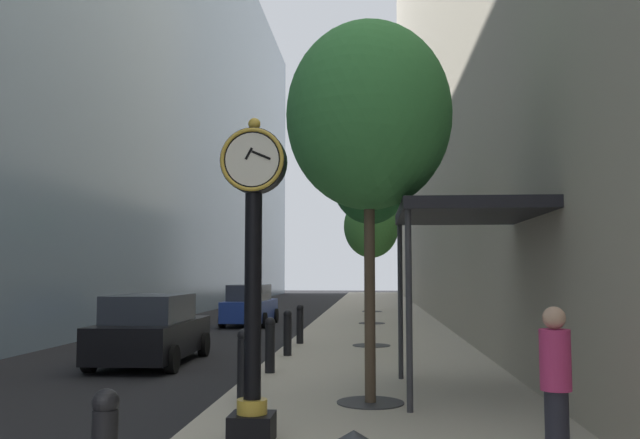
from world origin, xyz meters
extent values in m
plane|color=black|center=(0.00, 27.00, 0.00)|extent=(110.00, 110.00, 0.00)
cube|color=#BCB29E|center=(2.74, 30.00, 0.07)|extent=(5.47, 80.00, 0.14)
cube|color=slate|center=(-11.61, 30.00, 12.93)|extent=(9.00, 80.00, 25.86)
cube|color=black|center=(1.07, 5.65, 0.32)|extent=(0.55, 0.55, 0.35)
cylinder|color=gold|center=(1.07, 5.65, 0.58)|extent=(0.39, 0.38, 0.18)
cylinder|color=black|center=(1.07, 5.65, 1.98)|extent=(0.22, 0.22, 2.61)
cylinder|color=black|center=(1.07, 5.65, 3.70)|extent=(0.84, 0.28, 0.84)
torus|color=gold|center=(1.07, 5.49, 3.70)|extent=(0.82, 0.05, 0.82)
cylinder|color=silver|center=(1.07, 5.50, 3.70)|extent=(0.69, 0.01, 0.69)
cylinder|color=silver|center=(1.07, 5.80, 3.70)|extent=(0.69, 0.01, 0.69)
sphere|color=gold|center=(1.07, 5.65, 4.19)|extent=(0.16, 0.16, 0.16)
cube|color=black|center=(1.03, 5.49, 3.78)|extent=(0.11, 0.01, 0.16)
cube|color=black|center=(1.19, 5.49, 3.75)|extent=(0.25, 0.01, 0.13)
sphere|color=black|center=(0.41, 2.63, 1.20)|extent=(0.22, 0.22, 0.22)
cylinder|color=black|center=(0.41, 8.46, 0.64)|extent=(0.21, 0.21, 1.00)
sphere|color=black|center=(0.41, 8.46, 1.20)|extent=(0.22, 0.22, 0.22)
cylinder|color=black|center=(0.41, 11.38, 0.64)|extent=(0.21, 0.21, 1.00)
sphere|color=black|center=(0.41, 11.38, 1.20)|extent=(0.22, 0.22, 0.22)
cylinder|color=black|center=(0.41, 14.30, 0.64)|extent=(0.21, 0.21, 1.00)
sphere|color=black|center=(0.41, 14.30, 1.20)|extent=(0.22, 0.22, 0.22)
cylinder|color=black|center=(0.41, 17.21, 0.64)|extent=(0.21, 0.21, 1.00)
sphere|color=black|center=(0.41, 17.21, 1.20)|extent=(0.22, 0.22, 0.22)
cylinder|color=#333335|center=(2.55, 8.26, 0.15)|extent=(1.10, 1.10, 0.02)
cylinder|color=#4C3D2D|center=(2.55, 8.26, 2.00)|extent=(0.18, 0.18, 3.72)
ellipsoid|color=#387F3D|center=(2.55, 8.26, 4.91)|extent=(2.78, 2.78, 3.20)
cylinder|color=#333335|center=(2.55, 16.77, 0.15)|extent=(1.10, 1.10, 0.02)
cylinder|color=#4C3D2D|center=(2.55, 16.77, 2.15)|extent=(0.18, 0.18, 4.02)
ellipsoid|color=#23602D|center=(2.55, 16.77, 5.03)|extent=(2.33, 2.33, 2.67)
cylinder|color=#333335|center=(2.55, 25.28, 0.15)|extent=(1.10, 1.10, 0.02)
cylinder|color=#4C3D2D|center=(2.55, 25.28, 1.75)|extent=(0.18, 0.18, 3.21)
ellipsoid|color=#428438|center=(2.55, 25.28, 4.22)|extent=(2.32, 2.32, 2.67)
cylinder|color=#333335|center=(2.55, 33.79, 0.15)|extent=(1.10, 1.10, 0.02)
cylinder|color=brown|center=(2.55, 33.79, 2.10)|extent=(0.18, 0.18, 3.91)
ellipsoid|color=#23602D|center=(2.55, 33.79, 4.88)|extent=(2.22, 2.22, 2.55)
cylinder|color=#23232D|center=(4.61, 4.86, 0.55)|extent=(0.34, 0.34, 0.83)
cylinder|color=#C6336B|center=(4.61, 4.86, 1.30)|extent=(0.44, 0.44, 0.67)
sphere|color=tan|center=(4.61, 4.86, 1.76)|extent=(0.25, 0.25, 0.25)
cube|color=black|center=(4.27, 9.20, 3.34)|extent=(2.40, 3.60, 0.20)
cylinder|color=#333338|center=(3.15, 7.60, 1.74)|extent=(0.10, 0.10, 3.20)
cylinder|color=#333338|center=(3.15, 10.80, 1.74)|extent=(0.10, 0.10, 3.20)
cube|color=black|center=(-2.90, 13.54, 0.64)|extent=(1.99, 4.55, 0.83)
cube|color=#282D38|center=(-2.90, 13.31, 1.37)|extent=(1.72, 2.56, 0.68)
cylinder|color=black|center=(-3.88, 15.05, 0.32)|extent=(0.23, 0.64, 0.64)
cylinder|color=black|center=(-1.99, 15.09, 0.32)|extent=(0.23, 0.64, 0.64)
cylinder|color=black|center=(-3.82, 11.98, 0.32)|extent=(0.23, 0.64, 0.64)
cylinder|color=black|center=(-1.92, 12.02, 0.32)|extent=(0.23, 0.64, 0.64)
cube|color=navy|center=(-2.69, 25.66, 0.65)|extent=(1.77, 4.38, 0.85)
cube|color=#282D38|center=(-2.69, 25.44, 1.40)|extent=(1.54, 2.46, 0.70)
cylinder|color=black|center=(-3.53, 27.15, 0.32)|extent=(0.23, 0.64, 0.64)
cylinder|color=black|center=(-1.81, 27.13, 0.32)|extent=(0.23, 0.64, 0.64)
cylinder|color=black|center=(-3.56, 24.19, 0.32)|extent=(0.23, 0.64, 0.64)
cylinder|color=black|center=(-1.85, 24.17, 0.32)|extent=(0.23, 0.64, 0.64)
camera|label=1|loc=(2.60, -2.74, 2.26)|focal=37.11mm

